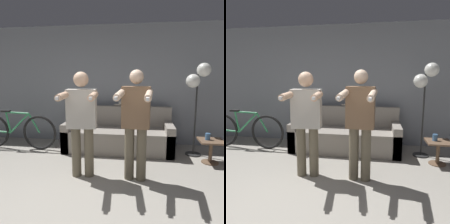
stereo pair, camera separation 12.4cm
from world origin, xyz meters
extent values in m
plane|color=gray|center=(0.00, 0.00, 0.00)|extent=(16.00, 16.00, 0.00)
cube|color=gray|center=(0.00, 2.92, 1.30)|extent=(10.00, 0.05, 2.60)
cube|color=gray|center=(0.33, 2.34, 0.22)|extent=(2.16, 0.85, 0.44)
cube|color=gray|center=(0.33, 2.70, 0.65)|extent=(2.16, 0.14, 0.42)
cube|color=gray|center=(-0.67, 2.34, 0.29)|extent=(0.16, 0.85, 0.58)
cube|color=gray|center=(1.33, 2.34, 0.29)|extent=(0.16, 0.85, 0.58)
cylinder|color=#6B604C|center=(-0.16, 1.09, 0.38)|extent=(0.14, 0.14, 0.75)
cylinder|color=#6B604C|center=(0.03, 1.11, 0.38)|extent=(0.14, 0.14, 0.75)
cube|color=#B7B2A8|center=(-0.06, 1.10, 1.04)|extent=(0.45, 0.27, 0.56)
sphere|color=#D8AD8C|center=(-0.06, 1.10, 1.46)|extent=(0.22, 0.22, 0.22)
cylinder|color=#D8AD8C|center=(-0.24, 0.83, 1.25)|extent=(0.15, 0.51, 0.10)
cube|color=white|center=(-0.21, 0.58, 1.24)|extent=(0.05, 0.12, 0.04)
cylinder|color=#D8AD8C|center=(0.16, 0.87, 1.25)|extent=(0.15, 0.51, 0.10)
cube|color=white|center=(0.19, 0.63, 1.24)|extent=(0.05, 0.12, 0.04)
cylinder|color=#6B604C|center=(0.64, 1.11, 0.39)|extent=(0.14, 0.14, 0.78)
cylinder|color=#6B604C|center=(0.81, 1.09, 0.39)|extent=(0.14, 0.14, 0.78)
cube|color=brown|center=(0.72, 1.10, 1.07)|extent=(0.41, 0.25, 0.58)
sphere|color=beige|center=(0.72, 1.10, 1.50)|extent=(0.20, 0.20, 0.20)
cylinder|color=beige|center=(0.52, 0.87, 1.27)|extent=(0.13, 0.51, 0.13)
cube|color=white|center=(0.50, 0.62, 1.25)|extent=(0.04, 0.12, 0.05)
cylinder|color=beige|center=(0.89, 0.84, 1.27)|extent=(0.13, 0.51, 0.13)
cube|color=white|center=(0.87, 0.59, 1.25)|extent=(0.04, 0.12, 0.05)
ellipsoid|color=#B7AD9E|center=(0.48, 2.70, 0.94)|extent=(0.38, 0.14, 0.14)
sphere|color=#B7AD9E|center=(0.65, 2.70, 0.99)|extent=(0.11, 0.11, 0.11)
ellipsoid|color=#B7AD9E|center=(0.28, 2.72, 0.89)|extent=(0.21, 0.04, 0.04)
cone|color=#B7AD9E|center=(0.63, 2.68, 1.03)|extent=(0.03, 0.03, 0.03)
cone|color=#B7AD9E|center=(0.63, 2.72, 1.03)|extent=(0.03, 0.03, 0.03)
cylinder|color=black|center=(1.80, 2.28, 0.01)|extent=(0.29, 0.29, 0.02)
cylinder|color=black|center=(1.80, 2.28, 0.77)|extent=(0.03, 0.03, 1.54)
sphere|color=white|center=(1.90, 2.28, 1.62)|extent=(0.25, 0.25, 0.25)
sphere|color=white|center=(1.72, 2.28, 1.42)|extent=(0.25, 0.25, 0.25)
cylinder|color=brown|center=(2.00, 1.90, 0.01)|extent=(0.29, 0.29, 0.02)
cylinder|color=brown|center=(2.00, 1.90, 0.19)|extent=(0.06, 0.06, 0.38)
cube|color=brown|center=(2.00, 1.90, 0.39)|extent=(0.41, 0.41, 0.03)
cylinder|color=#3D6693|center=(1.94, 1.92, 0.47)|extent=(0.08, 0.08, 0.11)
torus|color=black|center=(-1.27, 2.13, 0.36)|extent=(0.72, 0.05, 0.72)
cylinder|color=#338E56|center=(-1.69, 2.13, 0.55)|extent=(0.45, 0.04, 0.44)
cylinder|color=#338E56|center=(-1.95, 2.13, 0.55)|extent=(0.11, 0.04, 0.44)
cylinder|color=#338E56|center=(-1.73, 2.13, 0.76)|extent=(0.50, 0.04, 0.05)
cylinder|color=#338E56|center=(-2.11, 2.13, 0.35)|extent=(0.40, 0.04, 0.05)
cylinder|color=#338E56|center=(-1.37, 2.13, 0.55)|extent=(0.25, 0.04, 0.41)
cube|color=black|center=(-1.98, 2.13, 0.79)|extent=(0.20, 0.07, 0.04)
camera|label=1|loc=(0.83, -1.94, 1.51)|focal=35.00mm
camera|label=2|loc=(0.95, -1.92, 1.51)|focal=35.00mm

